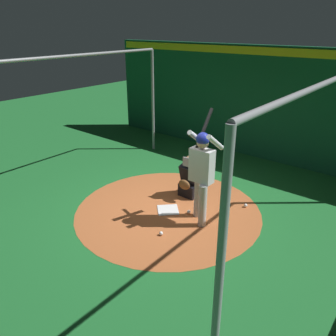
{
  "coord_description": "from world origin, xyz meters",
  "views": [
    {
      "loc": [
        4.67,
        3.79,
        3.53
      ],
      "look_at": [
        0.0,
        0.0,
        0.95
      ],
      "focal_mm": 35.96,
      "sensor_mm": 36.0,
      "label": 1
    }
  ],
  "objects": [
    {
      "name": "back_wall",
      "position": [
        -4.05,
        0.0,
        1.53
      ],
      "size": [
        0.22,
        10.26,
        3.04
      ],
      "color": "#145133",
      "rests_on": "ground"
    },
    {
      "name": "baseball_0",
      "position": [
        0.77,
        0.46,
        0.04
      ],
      "size": [
        0.07,
        0.07,
        0.07
      ],
      "primitive_type": "sphere",
      "color": "white",
      "rests_on": "dirt_circle"
    },
    {
      "name": "cage_frame",
      "position": [
        0.0,
        0.0,
        2.04
      ],
      "size": [
        5.33,
        5.48,
        2.93
      ],
      "color": "gray",
      "rests_on": "ground"
    },
    {
      "name": "home_plate",
      "position": [
        0.0,
        0.0,
        0.01
      ],
      "size": [
        0.59,
        0.59,
        0.01
      ],
      "primitive_type": "cube",
      "rotation": [
        0.0,
        0.0,
        0.79
      ],
      "color": "white",
      "rests_on": "dirt_circle"
    },
    {
      "name": "baseball_2",
      "position": [
        -1.12,
        1.18,
        0.04
      ],
      "size": [
        0.07,
        0.07,
        0.07
      ],
      "primitive_type": "sphere",
      "color": "white",
      "rests_on": "dirt_circle"
    },
    {
      "name": "catcher",
      "position": [
        -0.8,
        -0.04,
        0.37
      ],
      "size": [
        0.58,
        0.4,
        0.95
      ],
      "color": "black",
      "rests_on": "ground"
    },
    {
      "name": "baseball_1",
      "position": [
        -0.16,
        0.41,
        0.04
      ],
      "size": [
        0.07,
        0.07,
        0.07
      ],
      "primitive_type": "sphere",
      "color": "white",
      "rests_on": "dirt_circle"
    },
    {
      "name": "batter",
      "position": [
        -0.1,
        0.72,
        1.09
      ],
      "size": [
        0.68,
        0.49,
        2.13
      ],
      "color": "#BCBCC0",
      "rests_on": "ground"
    },
    {
      "name": "ground_plane",
      "position": [
        0.0,
        0.0,
        0.0
      ],
      "size": [
        26.26,
        26.26,
        0.0
      ],
      "primitive_type": "plane",
      "color": "#1E6B2D"
    },
    {
      "name": "dirt_circle",
      "position": [
        0.0,
        0.0,
        0.0
      ],
      "size": [
        3.78,
        3.78,
        0.01
      ],
      "primitive_type": "cylinder",
      "color": "#B76033",
      "rests_on": "ground"
    }
  ]
}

